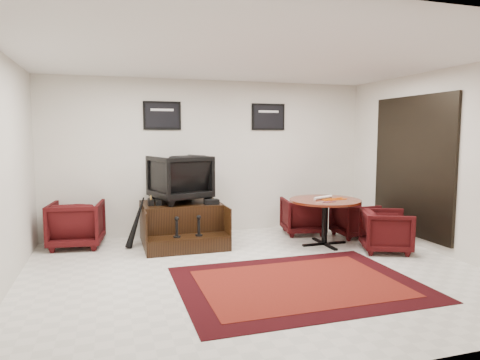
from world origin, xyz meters
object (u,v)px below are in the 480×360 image
Objects in this scene: table_chair_window at (355,218)px; shine_chair at (180,176)px; armchair_side at (77,222)px; meeting_table at (325,205)px; table_chair_back at (303,214)px; table_chair_corner at (386,229)px; shine_podium at (182,225)px.

shine_chair is at bearing 78.58° from table_chair_window.
shine_chair reaches higher than armchair_side.
meeting_table is 0.88m from table_chair_back.
table_chair_back is at bearing 48.84° from table_chair_corner.
table_chair_corner is at bearing 134.21° from shine_chair.
shine_chair is 0.77× the size of meeting_table.
shine_podium is 1.98× the size of table_chair_window.
table_chair_corner is (4.63, -1.73, -0.05)m from armchair_side.
meeting_table reaches higher than shine_podium.
table_chair_window is (3.02, -0.48, 0.03)m from shine_podium.
table_chair_window is at bearing 24.06° from meeting_table.
shine_chair is at bearing -176.27° from armchair_side.
table_chair_back is at bearing -176.22° from armchair_side.
table_chair_window is at bearing 18.87° from table_chair_corner.
table_chair_back reaches higher than shine_podium.
armchair_side is 4.94m from table_chair_corner.
table_chair_back is 1.64m from table_chair_corner.
meeting_table is (2.23, -0.98, -0.45)m from shine_chair.
shine_podium is at bearing 159.46° from meeting_table.
shine_chair is 3.46m from table_chair_corner.
armchair_side is 4.06m from meeting_table.
meeting_table is 1.63× the size of table_chair_corner.
armchair_side is 3.92m from table_chair_back.
meeting_table reaches higher than table_chair_back.
table_chair_back is 1.03× the size of table_chair_corner.
armchair_side reaches higher than table_chair_corner.
table_chair_corner is at bearing 167.05° from armchair_side.
shine_podium is 1.82× the size of table_chair_back.
table_chair_back is (3.91, -0.26, -0.04)m from armchair_side.
table_chair_window is at bearing 151.24° from shine_chair.
shine_chair is at bearing 156.39° from meeting_table.
meeting_table is (3.91, -1.09, 0.26)m from armchair_side.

